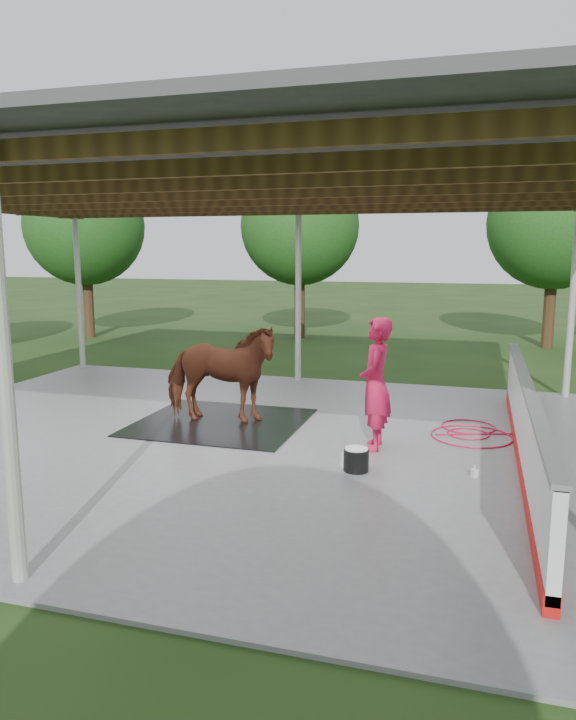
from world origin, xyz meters
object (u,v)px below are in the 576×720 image
(dasher_board, at_px, (525,427))
(handler, at_px, (375,384))
(horse, at_px, (220,373))
(wash_bucket, at_px, (356,459))

(dasher_board, relative_size, handler, 4.01)
(horse, bearing_deg, dasher_board, -105.88)
(dasher_board, height_order, wash_bucket, dasher_board)
(horse, height_order, handler, handler)
(dasher_board, distance_m, horse, 4.98)
(dasher_board, height_order, horse, horse)
(horse, xyz_separation_m, wash_bucket, (2.71, -1.74, -0.71))
(dasher_board, xyz_separation_m, wash_bucket, (-2.19, -0.94, -0.38))
(wash_bucket, bearing_deg, horse, 147.28)
(horse, relative_size, handler, 1.02)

